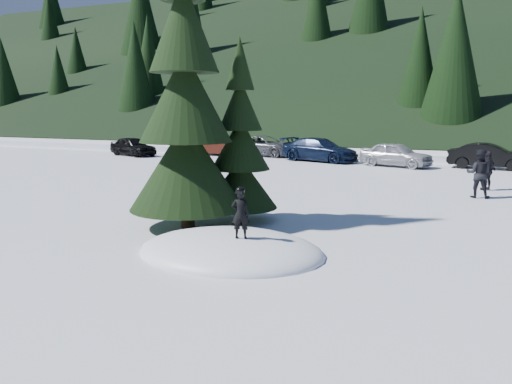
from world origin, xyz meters
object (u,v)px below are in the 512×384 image
at_px(child_skier, 240,214).
at_px(adult_0, 479,174).
at_px(car_4, 396,154).
at_px(spruce_tall, 185,109).
at_px(car_5, 489,156).
at_px(car_1, 216,146).
at_px(car_2, 264,146).
at_px(adult_1, 488,171).
at_px(car_0, 133,146).
at_px(car_3, 320,150).
at_px(spruce_short, 240,151).

xyz_separation_m(child_skier, adult_0, (5.04, 10.44, -0.11)).
bearing_deg(car_4, adult_0, -137.71).
bearing_deg(spruce_tall, adult_0, 47.53).
distance_m(child_skier, car_5, 21.30).
bearing_deg(car_1, car_2, -70.76).
distance_m(car_2, car_4, 9.86).
distance_m(adult_1, car_0, 23.47).
bearing_deg(adult_1, car_4, -112.02).
distance_m(car_2, car_5, 14.43).
bearing_deg(car_2, car_3, -104.84).
xyz_separation_m(car_2, car_4, (9.37, -3.08, -0.00)).
distance_m(spruce_tall, car_2, 21.56).
height_order(car_3, car_5, car_3).
relative_size(spruce_tall, adult_0, 4.71).
bearing_deg(car_2, spruce_tall, -155.19).
xyz_separation_m(car_1, car_4, (12.67, -2.16, 0.04)).
xyz_separation_m(adult_0, car_4, (-4.17, 9.16, -0.21)).
xyz_separation_m(car_2, car_3, (4.56, -2.00, 0.03)).
xyz_separation_m(car_4, car_5, (4.90, 0.90, 0.00)).
xyz_separation_m(adult_0, car_1, (-16.84, 11.32, -0.25)).
relative_size(car_0, car_2, 0.77).
distance_m(adult_0, car_0, 23.78).
distance_m(spruce_tall, child_skier, 4.05).
xyz_separation_m(spruce_short, adult_1, (7.02, 9.00, -1.30)).
distance_m(car_0, car_5, 22.88).
bearing_deg(car_2, adult_0, -123.30).
height_order(spruce_short, car_1, spruce_short).
bearing_deg(spruce_short, car_4, 81.29).
xyz_separation_m(spruce_short, adult_0, (6.63, 6.94, -1.19)).
distance_m(adult_0, car_3, 13.62).
height_order(spruce_tall, adult_0, spruce_tall).
distance_m(child_skier, adult_0, 11.60).
bearing_deg(car_1, car_5, -90.28).
bearing_deg(spruce_tall, car_2, 106.01).
bearing_deg(spruce_short, car_1, 119.21).
height_order(adult_0, car_1, adult_0).
xyz_separation_m(spruce_tall, car_5, (8.37, 18.39, -2.61)).
distance_m(car_0, car_3, 13.22).
relative_size(car_0, car_5, 0.91).
bearing_deg(adult_0, car_5, -92.12).
distance_m(car_1, car_5, 17.62).
distance_m(spruce_short, car_2, 20.43).
height_order(child_skier, car_3, child_skier).
relative_size(spruce_tall, child_skier, 7.90).
bearing_deg(car_3, adult_0, -122.83).
bearing_deg(car_5, adult_0, -178.56).
height_order(adult_0, car_4, adult_0).
xyz_separation_m(spruce_short, car_5, (7.37, 16.99, -1.40)).
distance_m(spruce_tall, adult_1, 13.37).
relative_size(adult_0, car_3, 0.36).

